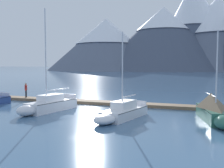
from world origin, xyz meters
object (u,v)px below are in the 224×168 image
object	(u,v)px
sailboat_second_berth	(48,105)
sailboat_mid_dock_starboard	(213,108)
sailboat_mid_dock_port	(121,112)
person_on_dock	(26,89)

from	to	relation	value
sailboat_second_berth	sailboat_mid_dock_starboard	xyz separation A→B (m)	(13.66, 1.82, 0.35)
sailboat_mid_dock_port	sailboat_mid_dock_starboard	distance (m)	6.83
sailboat_second_berth	person_on_dock	distance (m)	8.94
sailboat_mid_dock_starboard	person_on_dock	world-z (taller)	sailboat_mid_dock_starboard
sailboat_mid_dock_starboard	person_on_dock	size ratio (longest dim) A/B	3.90
person_on_dock	sailboat_mid_dock_starboard	bearing A→B (deg)	-9.49
sailboat_mid_dock_port	sailboat_mid_dock_starboard	bearing A→B (deg)	18.75
sailboat_second_berth	sailboat_mid_dock_port	xyz separation A→B (m)	(7.20, -0.37, -0.09)
sailboat_second_berth	sailboat_mid_dock_starboard	size ratio (longest dim) A/B	1.37
sailboat_mid_dock_port	person_on_dock	size ratio (longest dim) A/B	3.94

